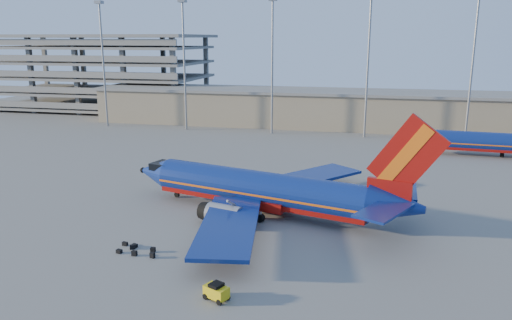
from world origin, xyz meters
name	(u,v)px	position (x,y,z in m)	size (l,w,h in m)	color
ground	(239,198)	(0.00, 0.00, 0.00)	(220.00, 220.00, 0.00)	slate
terminal_building	(345,109)	(10.00, 58.00, 4.32)	(122.00, 16.00, 8.50)	gray
parking_garage	(101,69)	(-62.00, 74.05, 11.73)	(62.00, 32.00, 21.40)	slate
light_mast_row	(319,52)	(5.00, 46.00, 17.55)	(101.60, 1.60, 28.65)	gray
aircraft_main	(266,191)	(4.73, -4.94, 2.83)	(38.33, 36.39, 13.23)	navy
aircraft_second	(509,143)	(39.99, 32.91, 2.59)	(33.37, 12.98, 11.29)	navy
baggage_tug	(216,291)	(5.16, -25.76, 0.74)	(2.29, 1.91, 1.42)	gold
luggage_pile	(136,250)	(-5.33, -18.77, 0.22)	(4.51, 2.45, 0.51)	black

